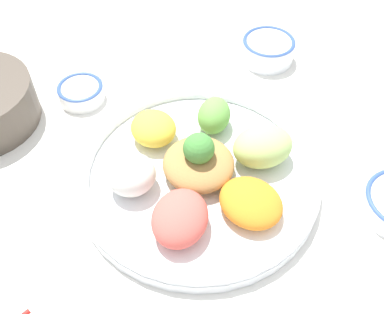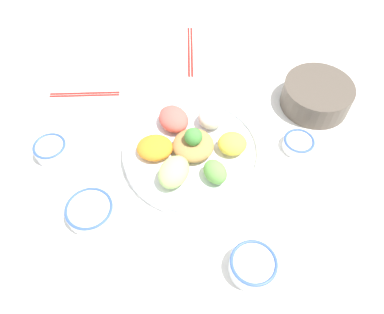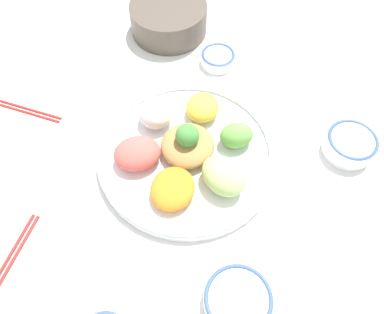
% 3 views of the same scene
% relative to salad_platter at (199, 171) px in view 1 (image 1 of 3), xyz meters
% --- Properties ---
extents(ground_plane, '(2.40, 2.40, 0.00)m').
position_rel_salad_platter_xyz_m(ground_plane, '(-0.03, -0.02, -0.03)').
color(ground_plane, white).
extents(salad_platter, '(0.37, 0.37, 0.10)m').
position_rel_salad_platter_xyz_m(salad_platter, '(0.00, 0.00, 0.00)').
color(salad_platter, white).
rests_on(salad_platter, ground_plane).
extents(sauce_bowl_red, '(0.08, 0.08, 0.03)m').
position_rel_salad_platter_xyz_m(sauce_bowl_red, '(0.09, 0.27, -0.01)').
color(sauce_bowl_red, white).
rests_on(sauce_bowl_red, ground_plane).
extents(rice_bowl_blue, '(0.10, 0.10, 0.05)m').
position_rel_salad_platter_xyz_m(rice_bowl_blue, '(0.33, -0.00, -0.00)').
color(rice_bowl_blue, white).
rests_on(rice_bowl_blue, ground_plane).
extents(serving_spoon_extra, '(0.14, 0.06, 0.01)m').
position_rel_salad_platter_xyz_m(serving_spoon_extra, '(0.21, 0.28, -0.02)').
color(serving_spoon_extra, white).
rests_on(serving_spoon_extra, ground_plane).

